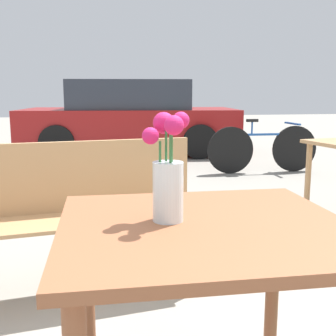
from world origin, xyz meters
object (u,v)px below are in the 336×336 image
flower_vase (168,178)px  parked_car (130,119)px  table_front (205,264)px  bench_near (35,214)px  bicycle (263,148)px

flower_vase → parked_car: (0.61, 6.84, -0.24)m
table_front → parked_car: size_ratio=0.20×
bench_near → parked_car: 5.79m
table_front → bench_near: bearing=117.0°
bicycle → parked_car: bearing=124.0°
table_front → parked_car: parked_car is taller
bench_near → flower_vase: bearing=-66.3°
bench_near → table_front: bearing=-63.0°
flower_vase → bench_near: 1.33m
flower_vase → bicycle: bearing=63.1°
parked_car → bench_near: bearing=-101.1°
flower_vase → parked_car: size_ratio=0.08×
table_front → bench_near: bench_near is taller
flower_vase → bicycle: flower_vase is taller
bicycle → parked_car: (-1.63, 2.42, 0.29)m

